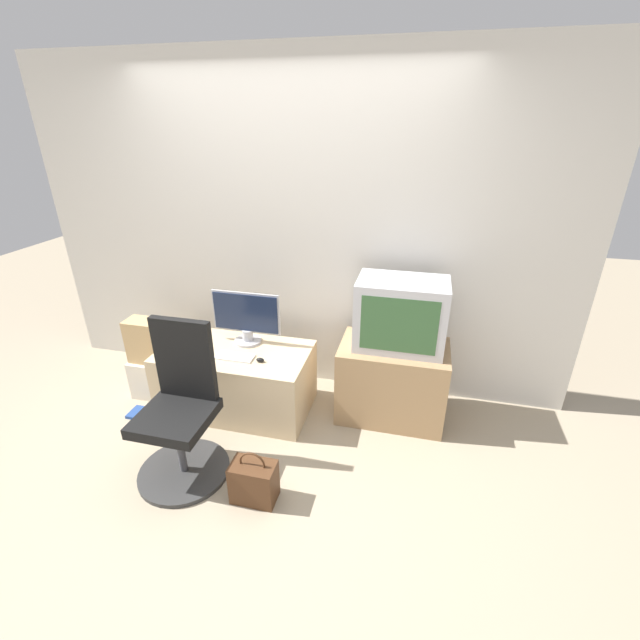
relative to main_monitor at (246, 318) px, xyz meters
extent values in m
plane|color=tan|center=(0.29, -0.91, -0.73)|extent=(12.00, 12.00, 0.00)
cube|color=beige|center=(0.29, 0.42, 0.57)|extent=(4.40, 0.05, 2.60)
cube|color=#CCB289|center=(-0.05, -0.16, -0.47)|extent=(1.15, 0.63, 0.51)
cube|color=#A37F56|center=(1.15, 0.03, -0.43)|extent=(0.80, 0.50, 0.60)
cylinder|color=#B2B2B7|center=(0.00, 0.00, -0.20)|extent=(0.21, 0.21, 0.02)
cylinder|color=#B2B2B7|center=(0.00, 0.00, -0.15)|extent=(0.08, 0.08, 0.09)
cube|color=#B2B2B7|center=(0.00, 0.00, 0.04)|extent=(0.55, 0.01, 0.33)
cube|color=#19233D|center=(0.00, 0.00, 0.04)|extent=(0.52, 0.02, 0.30)
cube|color=white|center=(0.00, -0.26, -0.21)|extent=(0.29, 0.12, 0.01)
ellipsoid|color=black|center=(0.21, -0.27, -0.20)|extent=(0.06, 0.03, 0.03)
cube|color=#B7B7BC|center=(1.17, 0.06, 0.13)|extent=(0.63, 0.40, 0.51)
cube|color=#335B33|center=(1.17, -0.14, 0.13)|extent=(0.52, 0.01, 0.40)
cylinder|color=#333333|center=(-0.11, -0.92, -0.71)|extent=(0.59, 0.59, 0.03)
cylinder|color=#4C4C51|center=(-0.11, -0.92, -0.50)|extent=(0.05, 0.05, 0.39)
cube|color=black|center=(-0.11, -0.92, -0.28)|extent=(0.44, 0.44, 0.07)
cube|color=black|center=(-0.11, -0.73, 0.03)|extent=(0.39, 0.05, 0.55)
cube|color=beige|center=(-0.82, -0.16, -0.56)|extent=(0.28, 0.25, 0.33)
cube|color=tan|center=(-0.82, -0.16, -0.22)|extent=(0.26, 0.18, 0.36)
cube|color=#4C2D19|center=(0.42, -1.01, -0.59)|extent=(0.27, 0.17, 0.26)
torus|color=#4C2D19|center=(0.42, -1.01, -0.45)|extent=(0.16, 0.01, 0.16)
cube|color=navy|center=(-0.76, -0.45, -0.71)|extent=(0.19, 0.15, 0.02)
camera|label=1|loc=(1.26, -2.78, 1.40)|focal=24.00mm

